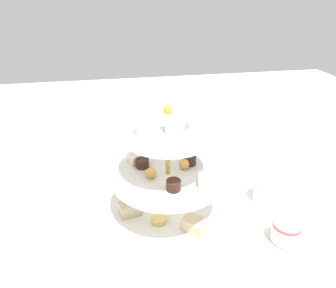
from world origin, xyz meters
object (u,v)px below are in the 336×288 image
at_px(butter_knife_left, 76,177).
at_px(water_glass_mid_back, 197,154).
at_px(tiered_serving_stand, 168,183).
at_px(teacup_with_saucer, 285,233).
at_px(water_glass_short_left, 267,190).
at_px(water_glass_tall_right, 76,255).

distance_m(butter_knife_left, water_glass_mid_back, 0.35).
xyz_separation_m(tiered_serving_stand, teacup_with_saucer, (0.13, 0.22, -0.06)).
relative_size(water_glass_short_left, butter_knife_left, 0.39).
distance_m(tiered_serving_stand, water_glass_mid_back, 0.23).
bearing_deg(water_glass_short_left, tiered_serving_stand, -89.92).
bearing_deg(tiered_serving_stand, butter_knife_left, -130.27).
bearing_deg(water_glass_short_left, water_glass_mid_back, -145.91).
xyz_separation_m(water_glass_short_left, butter_knife_left, (-0.19, -0.48, -0.03)).
height_order(tiered_serving_stand, water_glass_tall_right, tiered_serving_stand).
relative_size(teacup_with_saucer, water_glass_mid_back, 1.08).
height_order(water_glass_short_left, water_glass_mid_back, water_glass_mid_back).
xyz_separation_m(teacup_with_saucer, butter_knife_left, (-0.33, -0.45, -0.02)).
height_order(butter_knife_left, water_glass_mid_back, water_glass_mid_back).
xyz_separation_m(butter_knife_left, water_glass_mid_back, (0.00, 0.35, 0.04)).
bearing_deg(water_glass_mid_back, water_glass_short_left, 34.09).
xyz_separation_m(water_glass_tall_right, water_glass_short_left, (-0.16, 0.44, -0.04)).
bearing_deg(water_glass_tall_right, tiered_serving_stand, 129.95).
relative_size(water_glass_tall_right, butter_knife_left, 0.82).
xyz_separation_m(teacup_with_saucer, water_glass_mid_back, (-0.32, -0.10, 0.02)).
relative_size(tiered_serving_stand, water_glass_short_left, 4.63).
xyz_separation_m(tiered_serving_stand, water_glass_mid_back, (-0.19, 0.12, -0.04)).
relative_size(tiered_serving_stand, teacup_with_saucer, 3.41).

